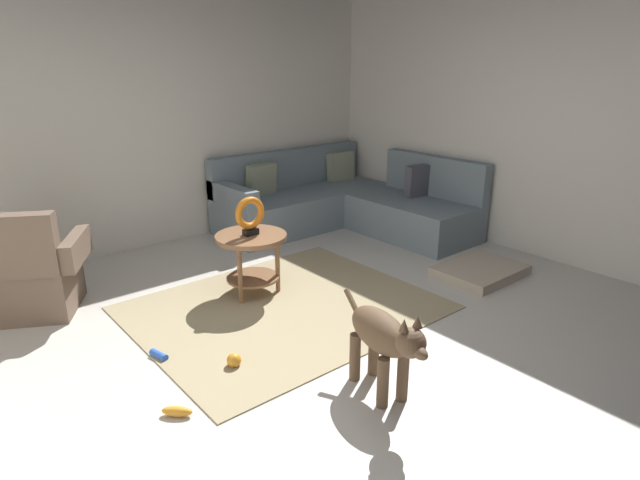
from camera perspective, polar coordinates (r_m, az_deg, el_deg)
name	(u,v)px	position (r m, az deg, el deg)	size (l,w,h in m)	color
ground_plane	(325,354)	(3.82, 0.59, -12.27)	(6.00, 6.00, 0.10)	beige
wall_back	(141,119)	(5.85, -18.83, 12.30)	(6.00, 0.12, 2.70)	silver
wall_right	(559,123)	(5.66, 24.43, 11.45)	(0.12, 6.00, 2.70)	silver
area_rug	(284,307)	(4.35, -3.91, -7.29)	(2.30, 1.90, 0.01)	tan
sectional_couch	(343,204)	(6.31, 2.53, 3.90)	(2.20, 2.25, 0.88)	slate
armchair	(31,276)	(4.72, -28.84, -3.41)	(0.99, 0.91, 0.88)	brown
side_table	(251,248)	(4.48, -7.43, -0.91)	(0.60, 0.60, 0.54)	brown
torus_sculpture	(250,215)	(4.39, -7.59, 2.71)	(0.28, 0.08, 0.33)	black
dog_bed_mat	(480,271)	(5.19, 16.93, -3.20)	(0.80, 0.60, 0.09)	#B2A38E
dog	(383,338)	(3.17, 6.89, -10.47)	(0.33, 0.84, 0.63)	brown
dog_toy_ball	(234,360)	(3.61, -9.29, -12.71)	(0.10, 0.10, 0.10)	orange
dog_toy_rope	(159,355)	(3.82, -17.05, -11.82)	(0.05, 0.05, 0.15)	blue
dog_toy_bone	(177,411)	(3.26, -15.22, -17.47)	(0.18, 0.06, 0.06)	orange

